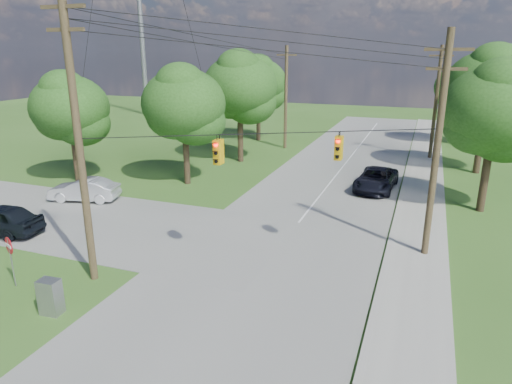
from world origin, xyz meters
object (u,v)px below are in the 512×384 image
at_px(pole_north_e, 436,102).
at_px(car_cross_silver, 84,190).
at_px(pole_sw, 78,138).
at_px(car_main_north, 376,179).
at_px(pole_north_w, 286,97).
at_px(do_not_enter_sign, 10,251).
at_px(control_cabinet, 50,297).
at_px(pole_ne, 437,145).

bearing_deg(pole_north_e, car_cross_silver, -135.21).
height_order(pole_sw, car_main_north, pole_sw).
distance_m(pole_north_w, do_not_enter_sign, 31.62).
height_order(car_main_north, control_cabinet, car_main_north).
bearing_deg(car_cross_silver, pole_north_w, 146.47).
relative_size(pole_north_e, car_cross_silver, 2.21).
xyz_separation_m(pole_sw, car_main_north, (9.99, 17.90, -5.44)).
height_order(pole_ne, control_cabinet, pole_ne).
relative_size(pole_north_w, control_cabinet, 7.14).
distance_m(pole_ne, car_cross_silver, 21.76).
height_order(pole_north_w, do_not_enter_sign, pole_north_w).
bearing_deg(pole_sw, do_not_enter_sign, -146.94).
distance_m(car_cross_silver, car_main_north, 20.05).
distance_m(car_cross_silver, do_not_enter_sign, 11.48).
height_order(pole_ne, pole_north_w, pole_ne).
height_order(pole_north_e, do_not_enter_sign, pole_north_e).
height_order(car_main_north, do_not_enter_sign, do_not_enter_sign).
distance_m(control_cabinet, do_not_enter_sign, 3.37).
bearing_deg(pole_sw, pole_north_w, 90.77).
bearing_deg(pole_north_e, do_not_enter_sign, -117.30).
bearing_deg(control_cabinet, pole_north_e, 63.18).
bearing_deg(car_cross_silver, pole_ne, 73.16).
bearing_deg(pole_north_w, pole_north_e, 0.00).
xyz_separation_m(pole_north_w, car_cross_silver, (-7.33, -21.07, -4.35)).
relative_size(car_cross_silver, do_not_enter_sign, 2.02).
height_order(car_cross_silver, car_main_north, car_main_north).
relative_size(car_main_north, do_not_enter_sign, 2.43).
relative_size(pole_ne, car_main_north, 1.94).
xyz_separation_m(pole_sw, do_not_enter_sign, (-2.67, -1.74, -4.59)).
relative_size(pole_ne, pole_north_e, 1.05).
xyz_separation_m(pole_ne, control_cabinet, (-13.13, -10.44, -4.77)).
distance_m(pole_ne, pole_north_e, 22.00).
bearing_deg(pole_north_w, car_main_north, -48.40).
bearing_deg(pole_north_w, pole_ne, -57.71).
distance_m(pole_sw, car_cross_silver, 12.73).
bearing_deg(car_main_north, do_not_enter_sign, -118.89).
bearing_deg(car_main_north, car_cross_silver, -148.20).
xyz_separation_m(pole_ne, car_cross_silver, (-21.23, 0.93, -4.69)).
xyz_separation_m(pole_north_w, control_cabinet, (0.77, -32.44, -4.43)).
xyz_separation_m(car_main_north, do_not_enter_sign, (-12.66, -19.64, 0.86)).
bearing_deg(pole_sw, control_cabinet, -82.56).
bearing_deg(pole_north_w, pole_sw, -89.23).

